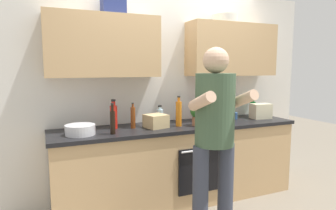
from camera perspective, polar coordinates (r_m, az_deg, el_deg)
The scene contains 17 objects.
ground_plane at distance 3.63m, azimuth 2.20°, elevation -17.98°, with size 12.00×12.00×0.00m, color #756B5B.
back_wall_unit at distance 3.53m, azimuth 0.40°, elevation 6.46°, with size 4.00×0.38×2.50m.
counter at distance 3.46m, azimuth 2.25°, elevation -11.20°, with size 2.84×0.67×0.90m.
person_standing at distance 2.56m, azimuth 9.11°, elevation -4.76°, with size 0.49×0.45×1.72m.
bottle_water at distance 3.38m, azimuth -1.59°, elevation -2.17°, with size 0.08×0.08×0.22m.
bottle_soda at distance 4.14m, azimuth 16.17°, elevation -0.58°, with size 0.08×0.08×0.25m.
bottle_juice at distance 3.25m, azimuth 2.10°, elevation -1.62°, with size 0.07×0.07×0.34m.
bottle_hotsauce at distance 3.17m, azimuth -10.56°, elevation -2.13°, with size 0.08×0.08×0.32m.
bottle_wine at distance 3.44m, azimuth 11.30°, elevation -1.60°, with size 0.08×0.08×0.30m.
bottle_soy at distance 2.91m, azimuth -10.76°, elevation -3.14°, with size 0.05×0.05×0.31m.
bottle_vinegar at distance 3.16m, azimuth -6.85°, elevation -2.38°, with size 0.05×0.05×0.28m.
cup_tea at distance 3.81m, azimuth 12.86°, elevation -2.05°, with size 0.07×0.07×0.09m, color #33598C.
mixing_bowl at distance 2.97m, azimuth -16.76°, elevation -4.65°, with size 0.29×0.29×0.10m, color silver.
potted_herb at distance 3.29m, azimuth 5.76°, elevation -1.66°, with size 0.16×0.16×0.25m.
grocery_bag_crisps at distance 3.67m, azimuth 9.03°, elevation -1.19°, with size 0.19×0.18×0.23m, color red.
grocery_bag_rice at distance 3.94m, azimuth 17.63°, elevation -1.14°, with size 0.25×0.16×0.19m, color beige.
grocery_bag_bread at distance 3.19m, azimuth -2.36°, elevation -3.14°, with size 0.22×0.22×0.14m, color tan.
Camera 1 is at (-1.42, -2.96, 1.54)m, focal length 31.23 mm.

